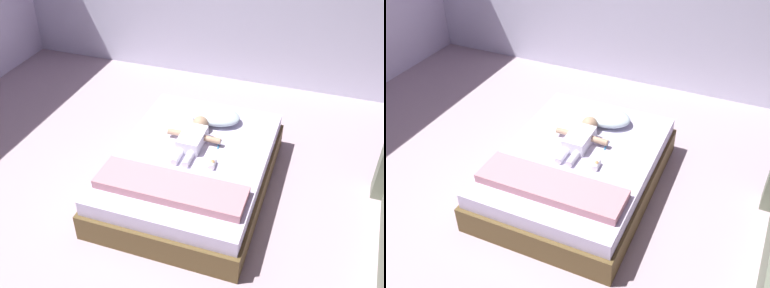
# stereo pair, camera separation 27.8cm
# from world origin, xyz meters

# --- Properties ---
(ground_plane) EXTENTS (8.00, 8.00, 0.00)m
(ground_plane) POSITION_xyz_m (0.00, 0.00, 0.00)
(ground_plane) COLOR #B099A4
(bed) EXTENTS (1.36, 1.86, 0.39)m
(bed) POSITION_xyz_m (0.19, 0.75, 0.19)
(bed) COLOR brown
(bed) RESTS_ON ground_plane
(pillow) EXTENTS (0.51, 0.33, 0.13)m
(pillow) POSITION_xyz_m (0.23, 1.31, 0.46)
(pillow) COLOR silver
(pillow) RESTS_ON bed
(baby) EXTENTS (0.51, 0.66, 0.15)m
(baby) POSITION_xyz_m (0.15, 0.91, 0.45)
(baby) COLOR white
(baby) RESTS_ON bed
(toothbrush) EXTENTS (0.03, 0.15, 0.02)m
(toothbrush) POSITION_xyz_m (0.38, 0.96, 0.40)
(toothbrush) COLOR #3995DA
(toothbrush) RESTS_ON bed
(blanket) EXTENTS (1.22, 0.35, 0.07)m
(blanket) POSITION_xyz_m (0.19, 0.22, 0.43)
(blanket) COLOR #BE818B
(blanket) RESTS_ON bed
(baby_bottle) EXTENTS (0.07, 0.12, 0.08)m
(baby_bottle) POSITION_xyz_m (0.42, 0.63, 0.42)
(baby_bottle) COLOR white
(baby_bottle) RESTS_ON bed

